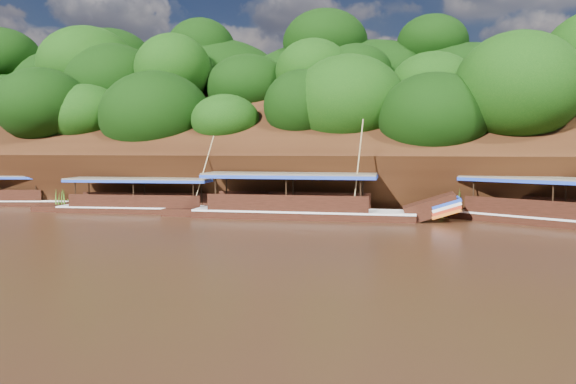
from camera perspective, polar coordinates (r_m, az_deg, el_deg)
name	(u,v)px	position (r m, az deg, el deg)	size (l,w,h in m)	color
ground	(313,238)	(26.68, 2.60, -4.64)	(160.00, 160.00, 0.00)	black
riverbank	(363,175)	(48.91, 7.58, 1.71)	(120.00, 30.06, 19.40)	black
boat_1	(316,208)	(33.67, 2.90, -1.68)	(15.80, 3.22, 6.37)	black
boat_2	(161,205)	(37.54, -12.76, -1.30)	(14.48, 3.34, 5.44)	black
boat_3	(13,199)	(46.12, -26.15, -0.60)	(12.53, 4.57, 2.64)	black
reeds	(300,200)	(36.31, 1.21, -0.83)	(48.17, 2.33, 2.03)	#3C731C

